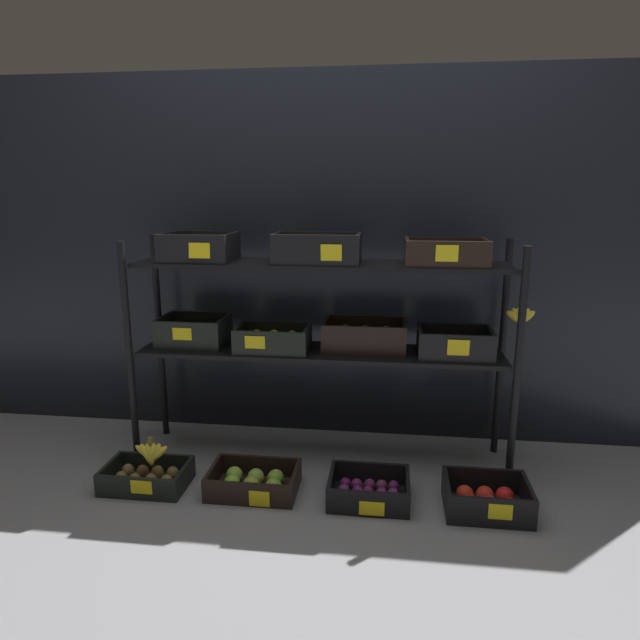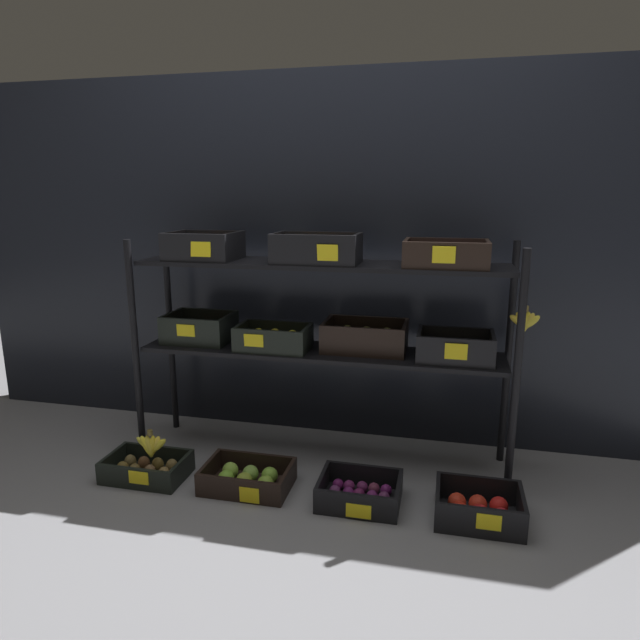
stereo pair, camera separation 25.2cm
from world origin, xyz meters
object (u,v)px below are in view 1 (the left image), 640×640
(display_rack, at_px, (322,309))
(crate_ground_apple_red, at_px, (487,500))
(crate_ground_kiwi, at_px, (147,478))
(banana_bunch_loose, at_px, (151,453))
(crate_ground_apple_green, at_px, (254,482))
(crate_ground_plum, at_px, (369,492))

(display_rack, height_order, crate_ground_apple_red, display_rack)
(crate_ground_apple_red, bearing_deg, crate_ground_kiwi, 179.63)
(banana_bunch_loose, bearing_deg, display_rack, 27.13)
(crate_ground_apple_green, xyz_separation_m, crate_ground_apple_red, (0.97, -0.03, 0.01))
(crate_ground_apple_red, bearing_deg, display_rack, 152.73)
(crate_ground_apple_red, distance_m, banana_bunch_loose, 1.41)
(crate_ground_apple_green, distance_m, crate_ground_plum, 0.49)
(display_rack, distance_m, banana_bunch_loose, 0.97)
(crate_ground_plum, distance_m, crate_ground_apple_red, 0.47)
(crate_ground_kiwi, relative_size, crate_ground_apple_green, 0.95)
(display_rack, relative_size, crate_ground_plum, 5.44)
(crate_ground_kiwi, relative_size, crate_ground_plum, 1.07)
(crate_ground_kiwi, relative_size, banana_bunch_loose, 2.19)
(crate_ground_plum, bearing_deg, crate_ground_apple_green, 178.92)
(crate_ground_apple_red, relative_size, banana_bunch_loose, 2.05)
(display_rack, height_order, crate_ground_plum, display_rack)
(crate_ground_plum, relative_size, crate_ground_apple_red, 1.00)
(crate_ground_apple_red, height_order, banana_bunch_loose, banana_bunch_loose)
(display_rack, xyz_separation_m, crate_ground_apple_red, (0.71, -0.37, -0.69))
(crate_ground_kiwi, distance_m, crate_ground_plum, 0.96)
(crate_ground_kiwi, xyz_separation_m, crate_ground_apple_green, (0.47, 0.02, 0.00))
(crate_ground_apple_green, height_order, crate_ground_plum, crate_ground_plum)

